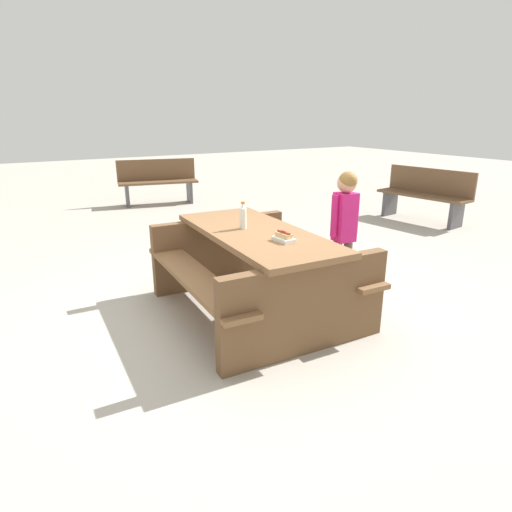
{
  "coord_description": "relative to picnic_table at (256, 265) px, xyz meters",
  "views": [
    {
      "loc": [
        3.06,
        -1.86,
        1.7
      ],
      "look_at": [
        0.0,
        0.0,
        0.52
      ],
      "focal_mm": 30.62,
      "sensor_mm": 36.0,
      "label": 1
    }
  ],
  "objects": [
    {
      "name": "child_in_coat",
      "position": [
        0.08,
        0.93,
        0.32
      ],
      "size": [
        0.2,
        0.29,
        1.2
      ],
      "color": "brown",
      "rests_on": "ground"
    },
    {
      "name": "soda_bottle",
      "position": [
        -0.12,
        -0.06,
        0.41
      ],
      "size": [
        0.06,
        0.06,
        0.24
      ],
      "color": "silver",
      "rests_on": "picnic_table"
    },
    {
      "name": "park_bench_near",
      "position": [
        -5.22,
        0.93,
        0.0
      ],
      "size": [
        0.71,
        1.55,
        0.85
      ],
      "color": "brown",
      "rests_on": "ground"
    },
    {
      "name": "hotdog_tray",
      "position": [
        0.38,
        0.02,
        0.34
      ],
      "size": [
        0.19,
        0.12,
        0.08
      ],
      "color": "white",
      "rests_on": "picnic_table"
    },
    {
      "name": "picnic_table",
      "position": [
        0.0,
        0.0,
        0.0
      ],
      "size": [
        1.88,
        1.5,
        0.75
      ],
      "color": "brown",
      "rests_on": "ground"
    },
    {
      "name": "ground_plane",
      "position": [
        0.0,
        0.0,
        -0.44
      ],
      "size": [
        30.0,
        30.0,
        0.0
      ],
      "primitive_type": "plane",
      "color": "#ADA599",
      "rests_on": "ground"
    },
    {
      "name": "park_bench_mid",
      "position": [
        -1.56,
        4.18,
        0.0
      ],
      "size": [
        1.54,
        0.59,
        0.85
      ],
      "color": "brown",
      "rests_on": "ground"
    }
  ]
}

